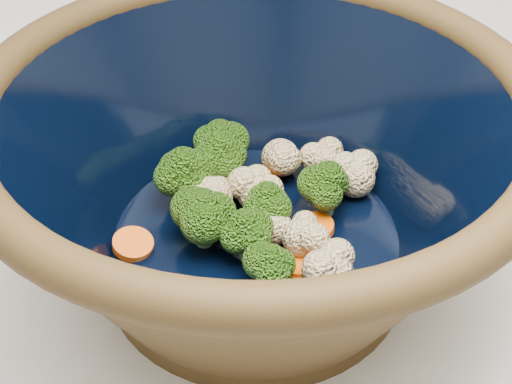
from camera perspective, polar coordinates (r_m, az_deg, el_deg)
The scene contains 2 objects.
mixing_bowl at distance 0.51m, azimuth -0.00°, elevation 1.45°, with size 0.42×0.42×0.17m.
vegetable_pile at distance 0.54m, azimuth -0.31°, elevation 0.08°, with size 0.21×0.19×0.05m.
Camera 1 is at (-0.21, -0.40, 1.31)m, focal length 50.00 mm.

